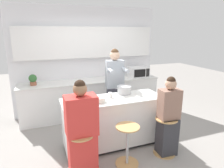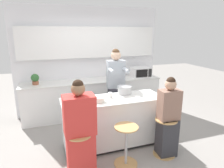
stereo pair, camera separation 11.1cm
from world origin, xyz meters
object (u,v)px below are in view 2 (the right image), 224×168
(kitchen_island, at_px, (113,122))
(potted_plant, at_px, (35,79))
(bar_stool_leftmost, at_px, (80,152))
(bar_stool_center, at_px, (126,144))
(cooking_pot, at_px, (124,90))
(banana_bunch, at_px, (67,99))
(person_seated_near, at_px, (168,120))
(coffee_cup_near, at_px, (110,95))
(microwave, at_px, (140,72))
(person_cooking, at_px, (116,89))
(bar_stool_rightmost, at_px, (165,135))
(person_wrapped_blanket, at_px, (80,131))
(fruit_bowl, at_px, (99,100))

(kitchen_island, bearing_deg, potted_plant, 131.53)
(bar_stool_leftmost, xyz_separation_m, potted_plant, (-0.61, 2.14, 0.68))
(bar_stool_center, bearing_deg, cooking_pot, 70.09)
(cooking_pot, distance_m, banana_bunch, 1.09)
(person_seated_near, height_order, banana_bunch, person_seated_near)
(kitchen_island, height_order, banana_bunch, banana_bunch)
(coffee_cup_near, height_order, microwave, microwave)
(potted_plant, bearing_deg, kitchen_island, -48.47)
(person_cooking, bearing_deg, bar_stool_rightmost, -63.40)
(microwave, xyz_separation_m, potted_plant, (-2.63, 0.04, 0.00))
(kitchen_island, distance_m, potted_plant, 2.11)
(coffee_cup_near, bearing_deg, bar_stool_leftmost, -136.11)
(bar_stool_center, relative_size, person_cooking, 0.38)
(bar_stool_leftmost, height_order, banana_bunch, banana_bunch)
(kitchen_island, relative_size, coffee_cup_near, 17.25)
(bar_stool_leftmost, height_order, microwave, microwave)
(person_wrapped_blanket, bearing_deg, bar_stool_center, -2.55)
(bar_stool_rightmost, relative_size, fruit_bowl, 3.36)
(person_cooking, height_order, cooking_pot, person_cooking)
(kitchen_island, xyz_separation_m, person_cooking, (0.29, 0.66, 0.41))
(bar_stool_leftmost, xyz_separation_m, person_cooking, (1.02, 1.28, 0.52))
(fruit_bowl, xyz_separation_m, banana_bunch, (-0.51, 0.25, -0.02))
(microwave, height_order, potted_plant, microwave)
(bar_stool_center, relative_size, banana_bunch, 3.82)
(person_wrapped_blanket, bearing_deg, person_cooking, 51.16)
(cooking_pot, bearing_deg, potted_plant, 140.57)
(bar_stool_leftmost, bearing_deg, fruit_bowl, 49.27)
(bar_stool_center, xyz_separation_m, person_wrapped_blanket, (-0.71, 0.03, 0.33))
(bar_stool_leftmost, distance_m, coffee_cup_near, 1.14)
(person_seated_near, bearing_deg, bar_stool_center, -174.78)
(bar_stool_leftmost, relative_size, bar_stool_rightmost, 1.00)
(cooking_pot, relative_size, microwave, 0.68)
(bar_stool_rightmost, bearing_deg, potted_plant, 134.56)
(cooking_pot, bearing_deg, microwave, 52.75)
(person_wrapped_blanket, bearing_deg, potted_plant, 106.29)
(bar_stool_rightmost, bearing_deg, cooking_pot, 120.11)
(bar_stool_center, relative_size, person_wrapped_blanket, 0.46)
(bar_stool_rightmost, bearing_deg, bar_stool_leftmost, -179.07)
(bar_stool_leftmost, relative_size, banana_bunch, 3.82)
(bar_stool_leftmost, xyz_separation_m, coffee_cup_near, (0.70, 0.67, 0.61))
(person_seated_near, relative_size, cooking_pot, 3.94)
(bar_stool_center, height_order, cooking_pot, cooking_pot)
(cooking_pot, bearing_deg, coffee_cup_near, -159.50)
(bar_stool_rightmost, height_order, person_cooking, person_cooking)
(person_wrapped_blanket, xyz_separation_m, microwave, (1.99, 2.08, 0.35))
(coffee_cup_near, distance_m, banana_bunch, 0.77)
(person_wrapped_blanket, relative_size, banana_bunch, 8.36)
(coffee_cup_near, bearing_deg, person_wrapped_blanket, -136.07)
(bar_stool_leftmost, bearing_deg, bar_stool_rightmost, 0.93)
(person_seated_near, bearing_deg, bar_stool_leftmost, -175.95)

